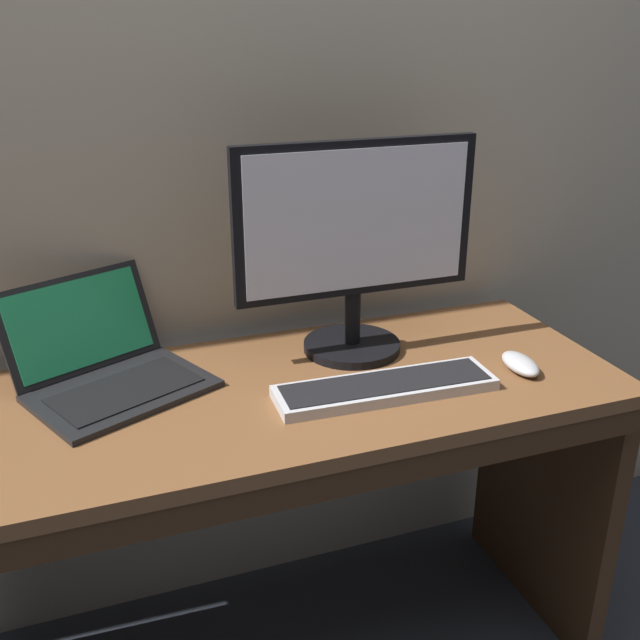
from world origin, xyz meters
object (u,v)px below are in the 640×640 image
(wired_keyboard, at_px, (385,388))
(computer_mouse, at_px, (520,364))
(external_monitor, at_px, (356,244))
(laptop_black, at_px, (109,369))

(wired_keyboard, xyz_separation_m, computer_mouse, (0.32, -0.01, 0.00))
(external_monitor, relative_size, wired_keyboard, 1.18)
(computer_mouse, bearing_deg, wired_keyboard, -177.63)
(external_monitor, distance_m, computer_mouse, 0.44)
(laptop_black, relative_size, wired_keyboard, 0.95)
(external_monitor, height_order, computer_mouse, external_monitor)
(wired_keyboard, bearing_deg, external_monitor, 85.73)
(laptop_black, bearing_deg, computer_mouse, -15.17)
(external_monitor, relative_size, computer_mouse, 4.62)
(laptop_black, bearing_deg, wired_keyboard, -23.07)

